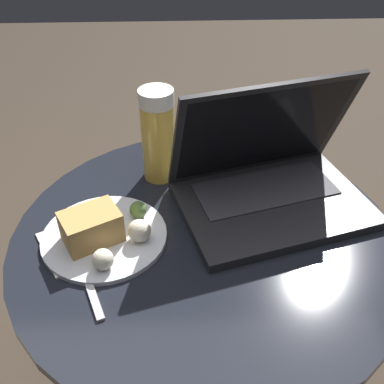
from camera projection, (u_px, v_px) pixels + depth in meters
table at (203, 294)px, 0.89m from camera, size 0.68×0.68×0.54m
napkin at (93, 238)px, 0.78m from camera, size 0.20×0.18×0.00m
laptop at (269, 179)px, 0.83m from camera, size 0.39×0.32×0.24m
beer_glass at (158, 135)px, 0.87m from camera, size 0.07×0.07×0.19m
snack_plate at (103, 233)px, 0.76m from camera, size 0.22×0.22×0.06m
fork at (84, 269)px, 0.72m from camera, size 0.08×0.18×0.00m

